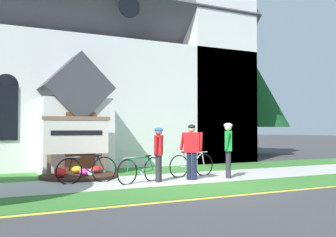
% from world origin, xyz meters
% --- Properties ---
extents(ground, '(140.00, 140.00, 0.00)m').
position_xyz_m(ground, '(0.00, 4.00, 0.00)').
color(ground, '#3D3D3F').
extents(sidewalk_slab, '(32.00, 2.59, 0.01)m').
position_xyz_m(sidewalk_slab, '(-0.08, 1.61, 0.01)').
color(sidewalk_slab, '#B7B5AD').
rests_on(sidewalk_slab, ground).
extents(grass_verge, '(32.00, 1.93, 0.01)m').
position_xyz_m(grass_verge, '(-0.08, -0.65, 0.00)').
color(grass_verge, '#38722D').
rests_on(grass_verge, ground).
extents(church_lawn, '(24.00, 2.49, 0.01)m').
position_xyz_m(church_lawn, '(-0.08, 4.14, 0.00)').
color(church_lawn, '#38722D').
rests_on(church_lawn, ground).
extents(curb_paint_stripe, '(28.00, 0.16, 0.01)m').
position_xyz_m(curb_paint_stripe, '(-0.08, -1.76, 0.00)').
color(curb_paint_stripe, yellow).
rests_on(curb_paint_stripe, ground).
extents(church_building, '(13.36, 11.28, 14.11)m').
position_xyz_m(church_building, '(0.42, 9.73, 4.99)').
color(church_building, white).
rests_on(church_building, ground).
extents(church_sign, '(2.19, 0.27, 1.95)m').
position_xyz_m(church_sign, '(-2.59, 3.48, 1.29)').
color(church_sign, '#7F6047').
rests_on(church_sign, ground).
extents(flower_bed, '(2.44, 2.44, 0.34)m').
position_xyz_m(flower_bed, '(-2.61, 3.19, 0.09)').
color(flower_bed, '#382319').
rests_on(flower_bed, ground).
extents(bicycle_yellow, '(1.77, 0.10, 0.82)m').
position_xyz_m(bicycle_yellow, '(-2.69, 1.85, 0.39)').
color(bicycle_yellow, black).
rests_on(bicycle_yellow, ground).
extents(bicycle_silver, '(1.73, 0.23, 0.85)m').
position_xyz_m(bicycle_silver, '(0.76, 1.87, 0.38)').
color(bicycle_silver, black).
rests_on(bicycle_silver, ground).
extents(bicycle_orange, '(1.64, 0.62, 0.80)m').
position_xyz_m(bicycle_orange, '(-1.31, 1.18, 0.38)').
color(bicycle_orange, black).
rests_on(bicycle_orange, ground).
extents(cyclist_in_yellow_jersey, '(0.52, 0.58, 1.68)m').
position_xyz_m(cyclist_in_yellow_jersey, '(0.31, 1.09, 0.99)').
color(cyclist_in_yellow_jersey, '#191E38').
rests_on(cyclist_in_yellow_jersey, ground).
extents(cyclist_in_green_jersey, '(0.46, 0.56, 1.59)m').
position_xyz_m(cyclist_in_green_jersey, '(-0.76, 1.16, 0.92)').
color(cyclist_in_green_jersey, '#2D2D33').
rests_on(cyclist_in_green_jersey, ground).
extents(cyclist_in_white_jersey, '(0.47, 0.64, 1.73)m').
position_xyz_m(cyclist_in_white_jersey, '(1.58, 0.99, 1.02)').
color(cyclist_in_white_jersey, '#2D2D33').
rests_on(cyclist_in_white_jersey, ground).
extents(roadside_conifer, '(4.25, 4.25, 5.70)m').
position_xyz_m(roadside_conifer, '(9.49, 9.60, 3.68)').
color(roadside_conifer, '#3D2D1E').
rests_on(roadside_conifer, ground).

